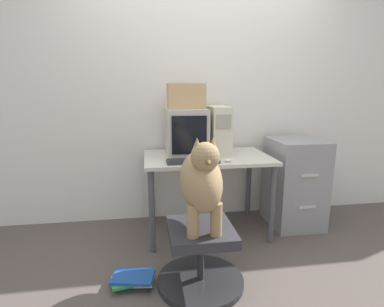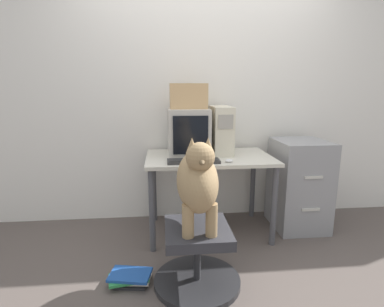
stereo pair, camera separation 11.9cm
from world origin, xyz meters
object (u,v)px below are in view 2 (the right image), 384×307
Objects in this scene: crt_monitor at (188,132)px; dog at (197,180)px; cardboard_box at (188,96)px; keyboard at (193,161)px; book_stack_floor at (131,278)px; pc_tower at (221,130)px; office_chair at (197,258)px; filing_cabinet at (299,184)px.

crt_monitor is 0.89m from dog.
keyboard is at bearing -87.96° from cardboard_box.
keyboard reaches higher than book_stack_floor.
pc_tower is 0.98m from dog.
crt_monitor is 0.69× the size of dog.
office_chair is 1.36m from filing_cabinet.
cardboard_box is (-1.06, 0.08, 0.84)m from filing_cabinet.
crt_monitor reaches higher than book_stack_floor.
keyboard is (0.01, -0.33, -0.20)m from crt_monitor.
book_stack_floor is (-0.48, -0.83, -1.22)m from cardboard_box.
office_chair is 1.38m from cardboard_box.
cardboard_box reaches higher than crt_monitor.
crt_monitor reaches higher than keyboard.
office_chair is 1.94× the size of book_stack_floor.
office_chair is at bearing -91.21° from cardboard_box.
filing_cabinet reaches higher than office_chair.
book_stack_floor is at bearing -119.85° from cardboard_box.
crt_monitor is 1.15m from office_chair.
cardboard_box reaches higher than dog.
dog reaches higher than keyboard.
keyboard is at bearing 86.78° from office_chair.
pc_tower is at bearing 47.55° from book_stack_floor.
filing_cabinet is (1.08, 0.80, 0.23)m from office_chair.
cardboard_box is (0.02, 0.88, 1.06)m from office_chair.
pc_tower reaches higher than keyboard.
pc_tower is 1.41× the size of book_stack_floor.
pc_tower is at bearing 172.52° from filing_cabinet.
pc_tower is 0.92m from filing_cabinet.
dog is at bearing -93.24° from keyboard.
cardboard_box reaches higher than book_stack_floor.
crt_monitor is at bearing 92.06° from keyboard.
book_stack_floor is at bearing -153.76° from filing_cabinet.
keyboard is 0.77m from office_chair.
cardboard_box is at bearing 88.79° from office_chair.
keyboard is (-0.29, -0.36, -0.21)m from pc_tower.
office_chair is at bearing -91.21° from crt_monitor.
keyboard reaches higher than office_chair.
filing_cabinet is at bearing 26.24° from book_stack_floor.
office_chair is (-0.02, -0.88, -0.74)m from crt_monitor.
keyboard is 0.50× the size of filing_cabinet.
cardboard_box is at bearing 60.15° from book_stack_floor.
dog is (-0.03, -0.54, 0.00)m from keyboard.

